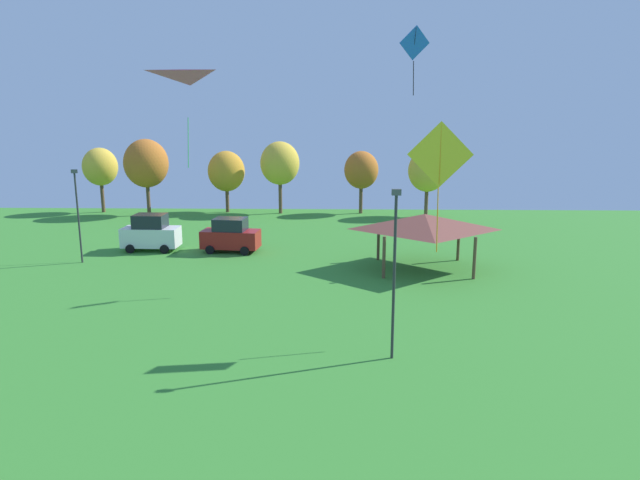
# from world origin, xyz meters

# --- Properties ---
(kite_flying_0) EXTENTS (3.59, 2.62, 4.88)m
(kite_flying_0) POSITION_xyz_m (-8.74, 40.76, 10.48)
(kite_flying_0) COLOR #E54C93
(kite_flying_3) EXTENTS (2.75, 0.44, 5.55)m
(kite_flying_3) POSITION_xyz_m (5.89, 23.96, 7.91)
(kite_flying_3) COLOR yellow
(kite_flying_4) EXTENTS (1.82, 0.74, 3.86)m
(kite_flying_4) POSITION_xyz_m (5.98, 34.07, 13.62)
(kite_flying_4) COLOR blue
(parked_car_leftmost) EXTENTS (4.10, 2.17, 2.70)m
(parked_car_leftmost) POSITION_xyz_m (-12.04, 40.31, 1.31)
(parked_car_leftmost) COLOR silver
(parked_car_leftmost) RESTS_ON ground
(parked_car_second_from_left) EXTENTS (4.30, 2.44, 2.49)m
(parked_car_second_from_left) POSITION_xyz_m (-6.11, 40.02, 1.22)
(parked_car_second_from_left) COLOR maroon
(parked_car_second_from_left) RESTS_ON ground
(park_pavilion) EXTENTS (7.06, 5.96, 3.60)m
(park_pavilion) POSITION_xyz_m (7.18, 35.58, 3.08)
(park_pavilion) COLOR brown
(park_pavilion) RESTS_ON ground
(light_post_0) EXTENTS (0.36, 0.20, 6.92)m
(light_post_0) POSITION_xyz_m (3.83, 21.45, 3.87)
(light_post_0) COLOR #2D2D33
(light_post_0) RESTS_ON ground
(light_post_1) EXTENTS (0.36, 0.20, 6.27)m
(light_post_1) POSITION_xyz_m (-15.60, 36.59, 3.54)
(light_post_1) COLOR #2D2D33
(light_post_1) RESTS_ON ground
(treeline_tree_0) EXTENTS (3.50, 3.50, 6.61)m
(treeline_tree_0) POSITION_xyz_m (-22.55, 57.47, 4.66)
(treeline_tree_0) COLOR brown
(treeline_tree_0) RESTS_ON ground
(treeline_tree_1) EXTENTS (4.34, 4.34, 7.56)m
(treeline_tree_1) POSITION_xyz_m (-17.23, 55.78, 5.16)
(treeline_tree_1) COLOR brown
(treeline_tree_1) RESTS_ON ground
(treeline_tree_2) EXTENTS (3.75, 3.75, 6.29)m
(treeline_tree_2) POSITION_xyz_m (-9.68, 57.82, 4.21)
(treeline_tree_2) COLOR brown
(treeline_tree_2) RESTS_ON ground
(treeline_tree_3) EXTENTS (3.95, 3.95, 7.28)m
(treeline_tree_3) POSITION_xyz_m (-4.12, 57.23, 5.08)
(treeline_tree_3) COLOR brown
(treeline_tree_3) RESTS_ON ground
(treeline_tree_4) EXTENTS (3.45, 3.45, 6.32)m
(treeline_tree_4) POSITION_xyz_m (4.09, 57.46, 4.40)
(treeline_tree_4) COLOR brown
(treeline_tree_4) RESTS_ON ground
(treeline_tree_5) EXTENTS (3.77, 3.77, 6.60)m
(treeline_tree_5) POSITION_xyz_m (10.48, 55.76, 4.51)
(treeline_tree_5) COLOR brown
(treeline_tree_5) RESTS_ON ground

